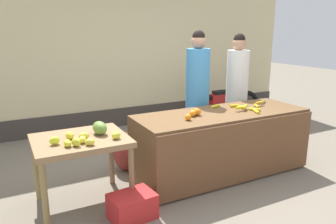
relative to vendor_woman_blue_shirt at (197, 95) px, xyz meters
name	(u,v)px	position (x,y,z in m)	size (l,w,h in m)	color
ground_plane	(192,178)	(-0.47, -0.65, -0.93)	(24.00, 24.00, 0.00)	#756B5B
market_wall_back	(118,43)	(-0.47, 2.10, 0.68)	(7.70, 0.23, 3.27)	beige
fruit_stall_counter	(222,143)	(-0.04, -0.67, -0.52)	(2.28, 0.84, 0.82)	brown
side_table_wooden	(81,147)	(-1.84, -0.65, -0.27)	(0.95, 0.78, 0.76)	olive
banana_bunch_pile	(245,107)	(0.33, -0.65, -0.08)	(0.74, 0.59, 0.07)	yellow
orange_pile	(194,114)	(-0.48, -0.68, -0.06)	(0.30, 0.22, 0.09)	orange
mango_papaya_pile	(90,133)	(-1.75, -0.72, -0.12)	(0.70, 0.47, 0.14)	#DAD844
vendor_woman_blue_shirt	(197,95)	(0.00, 0.00, 0.00)	(0.34, 0.34, 1.84)	#33333D
vendor_woman_white_shirt	(237,91)	(0.79, 0.09, -0.03)	(0.34, 0.34, 1.79)	#33333D
parked_motorcycle	(227,105)	(1.40, 1.09, -0.53)	(1.60, 0.18, 0.88)	black
produce_crate	(132,206)	(-1.48, -1.14, -0.80)	(0.44, 0.32, 0.26)	red
produce_sack	(127,152)	(-1.12, -0.03, -0.67)	(0.36, 0.30, 0.52)	maroon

